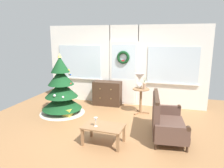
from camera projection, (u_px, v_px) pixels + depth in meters
ground_plane at (104, 128)px, 5.20m from camera, size 6.76×6.76×0.00m
back_wall_with_door at (124, 65)px, 6.87m from camera, size 5.20×0.19×2.55m
christmas_tree at (61, 92)px, 6.13m from camera, size 1.31×1.31×1.74m
dresser_cabinet at (107, 93)px, 6.92m from camera, size 0.91×0.46×0.78m
settee_sofa at (164, 120)px, 4.72m from camera, size 0.85×1.45×0.96m
side_table at (141, 96)px, 6.15m from camera, size 0.50×0.48×0.73m
table_lamp at (139, 79)px, 6.09m from camera, size 0.28×0.28×0.44m
flower_vase at (144, 85)px, 5.99m from camera, size 0.11×0.10×0.35m
coffee_table at (103, 128)px, 4.40m from camera, size 0.86×0.56×0.40m
wine_glass at (96, 120)px, 4.32m from camera, size 0.08×0.08×0.20m
gift_box at (68, 113)px, 5.94m from camera, size 0.23×0.20×0.23m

